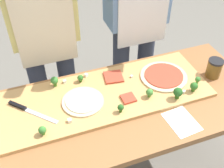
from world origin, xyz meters
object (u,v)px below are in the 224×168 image
Objects in this scene: pizza_whole_cheese_artichoke at (83,101)px; prep_table at (116,119)px; cook_left at (43,25)px; pizza_slice_near_left at (128,98)px; cheese_crumble_d at (70,121)px; sauce_jar at (214,68)px; pizza_whole_tomato_red at (164,76)px; broccoli_floret_back_mid at (42,130)px; cheese_crumble_e at (86,75)px; broccoli_floret_front_left at (178,93)px; cheese_crumble_a at (184,92)px; broccoli_floret_front_mid at (150,93)px; recipe_note at (182,122)px; chefs_knife at (26,109)px; broccoli_floret_center_right at (80,78)px; broccoli_floret_front_right at (54,81)px; cook_right at (137,9)px; broccoli_floret_back_left at (120,108)px; pizza_slice_center at (113,77)px; broccoli_floret_center_left at (194,86)px; cheese_crumble_c at (65,81)px; cheese_crumble_b at (132,76)px; broccoli_floret_back_right at (198,80)px.

prep_table is at bearing -22.56° from pizza_whole_cheese_artichoke.
cook_left reaches higher than prep_table.
cheese_crumble_d reaches higher than pizza_slice_near_left.
pizza_whole_tomato_red is at bearing 166.65° from sauce_jar.
cook_left is (0.14, 0.62, 0.20)m from broccoli_floret_back_mid.
cheese_crumble_e is (-0.43, 0.16, 0.00)m from pizza_whole_tomato_red.
sauce_jar is (0.31, 0.11, -0.00)m from broccoli_floret_front_left.
cheese_crumble_a is 0.57m from cheese_crumble_e.
broccoli_floret_front_mid reaches higher than recipe_note.
cheese_crumble_a is (0.38, -0.05, 0.14)m from prep_table.
prep_table is 0.30m from cheese_crumble_d.
chefs_knife is at bearing -157.44° from cheese_crumble_e.
broccoli_floret_center_right reaches higher than cheese_crumble_d.
cheese_crumble_d is at bearing -175.09° from sauce_jar.
broccoli_floret_front_right is 0.72m from cook_right.
broccoli_floret_front_mid is at bearing -4.50° from prep_table.
broccoli_floret_back_left is 0.65m from sauce_jar.
broccoli_floret_center_right is 3.00× the size of cheese_crumble_a.
broccoli_floret_center_right is (-0.19, 0.03, 0.02)m from pizza_slice_center.
broccoli_floret_center_right is at bearing -67.33° from cook_left.
cheese_crumble_a is at bearing -34.56° from cheese_crumble_e.
sauce_jar reaches higher than broccoli_floret_center_left.
cheese_crumble_d is (-0.04, -0.30, 0.00)m from cheese_crumble_c.
broccoli_floret_center_left is 4.49× the size of cheese_crumble_b.
cheese_crumble_d is (-0.10, -0.11, 0.00)m from pizza_whole_cheese_artichoke.
pizza_whole_cheese_artichoke is 0.28m from broccoli_floret_back_mid.
broccoli_floret_back_mid is at bearing -169.69° from prep_table.
broccoli_floret_back_right is (0.06, 0.05, -0.01)m from broccoli_floret_center_left.
pizza_whole_tomato_red is 0.19m from broccoli_floret_center_left.
broccoli_floret_back_left is (-0.34, -0.17, 0.02)m from pizza_whole_tomato_red.
cheese_crumble_e is 0.76m from sauce_jar.
broccoli_floret_front_mid is at bearing 168.57° from cheese_crumble_a.
pizza_whole_tomato_red is at bearing 85.09° from broccoli_floret_front_left.
chefs_knife is at bearing -152.14° from cook_right.
broccoli_floret_front_right is (-0.61, 0.33, -0.00)m from broccoli_floret_front_left.
broccoli_floret_center_right is (-0.32, 0.25, -0.00)m from broccoli_floret_front_mid.
pizza_whole_cheese_artichoke is 2.12× the size of pizza_slice_center.
cheese_crumble_a is at bearing -11.20° from pizza_slice_near_left.
cheese_crumble_e is (-0.28, 0.29, -0.02)m from broccoli_floret_front_mid.
cook_left is at bearing 113.06° from broccoli_floret_back_left.
sauce_jar is (0.56, 0.03, 0.03)m from pizza_slice_near_left.
sauce_jar is at bearing -14.48° from broccoli_floret_center_right.
sauce_jar is at bearing 19.95° from broccoli_floret_front_left.
cook_right reaches higher than sauce_jar.
broccoli_floret_back_right is (0.90, 0.06, -0.00)m from broccoli_floret_back_mid.
broccoli_floret_back_mid is (0.06, -0.19, 0.02)m from chefs_knife.
chefs_knife is at bearing 169.08° from broccoli_floret_center_left.
broccoli_floret_front_mid is 1.05× the size of broccoli_floret_back_mid.
broccoli_floret_front_mid is 0.15m from broccoli_floret_front_left.
broccoli_floret_back_left is 0.29m from cheese_crumble_b.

